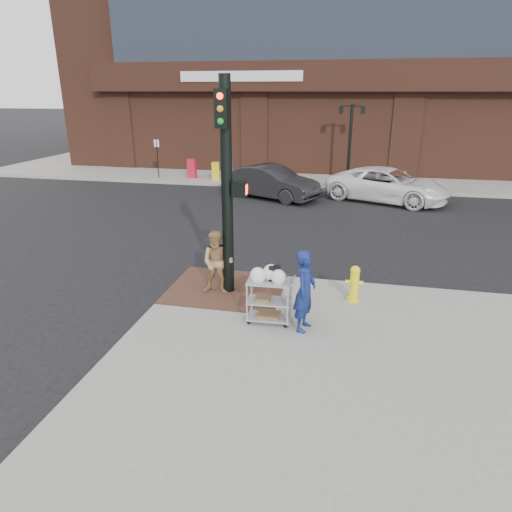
% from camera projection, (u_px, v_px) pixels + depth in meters
% --- Properties ---
extents(ground, '(220.00, 220.00, 0.00)m').
position_uv_depth(ground, '(241.00, 312.00, 10.50)').
color(ground, black).
rests_on(ground, ground).
extents(sidewalk_far, '(65.00, 36.00, 0.15)m').
position_uv_depth(sidewalk_far, '(482.00, 152.00, 37.43)').
color(sidewalk_far, gray).
rests_on(sidewalk_far, ground).
extents(brick_curb_ramp, '(2.80, 2.40, 0.01)m').
position_uv_depth(brick_curb_ramp, '(226.00, 288.00, 11.39)').
color(brick_curb_ramp, '#4A2D23').
rests_on(brick_curb_ramp, sidewalk_near).
extents(lamp_post, '(1.32, 0.22, 4.00)m').
position_uv_depth(lamp_post, '(350.00, 135.00, 23.92)').
color(lamp_post, black).
rests_on(lamp_post, sidewalk_far).
extents(parking_sign, '(0.05, 0.05, 2.20)m').
position_uv_depth(parking_sign, '(158.00, 158.00, 25.53)').
color(parking_sign, black).
rests_on(parking_sign, sidewalk_far).
extents(traffic_signal_pole, '(0.61, 0.51, 5.00)m').
position_uv_depth(traffic_signal_pole, '(227.00, 183.00, 10.34)').
color(traffic_signal_pole, black).
rests_on(traffic_signal_pole, sidewalk_near).
extents(woman_blue, '(0.53, 0.70, 1.72)m').
position_uv_depth(woman_blue, '(305.00, 291.00, 9.18)').
color(woman_blue, navy).
rests_on(woman_blue, sidewalk_near).
extents(pedestrian_tan, '(0.82, 0.67, 1.57)m').
position_uv_depth(pedestrian_tan, '(218.00, 263.00, 10.90)').
color(pedestrian_tan, '#A87E4F').
rests_on(pedestrian_tan, sidewalk_near).
extents(sedan_dark, '(4.89, 3.39, 1.53)m').
position_uv_depth(sedan_dark, '(271.00, 182.00, 21.34)').
color(sedan_dark, black).
rests_on(sedan_dark, ground).
extents(minivan_white, '(5.98, 4.36, 1.51)m').
position_uv_depth(minivan_white, '(388.00, 185.00, 20.75)').
color(minivan_white, white).
rests_on(minivan_white, ground).
extents(utility_cart, '(0.94, 0.55, 1.27)m').
position_uv_depth(utility_cart, '(269.00, 297.00, 9.57)').
color(utility_cart, '#949499').
rests_on(utility_cart, sidewalk_near).
extents(fire_hydrant, '(0.41, 0.29, 0.87)m').
position_uv_depth(fire_hydrant, '(354.00, 283.00, 10.59)').
color(fire_hydrant, yellow).
rests_on(fire_hydrant, sidewalk_near).
extents(newsbox_red, '(0.45, 0.41, 1.05)m').
position_uv_depth(newsbox_red, '(192.00, 168.00, 25.64)').
color(newsbox_red, red).
rests_on(newsbox_red, sidewalk_far).
extents(newsbox_yellow, '(0.48, 0.45, 0.97)m').
position_uv_depth(newsbox_yellow, '(216.00, 171.00, 25.01)').
color(newsbox_yellow, yellow).
rests_on(newsbox_yellow, sidewalk_far).
extents(newsbox_blue, '(0.52, 0.49, 1.02)m').
position_uv_depth(newsbox_blue, '(229.00, 171.00, 24.94)').
color(newsbox_blue, '#18479F').
rests_on(newsbox_blue, sidewalk_far).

